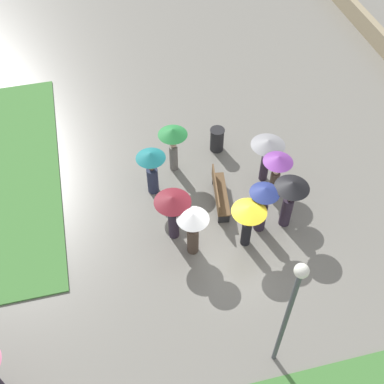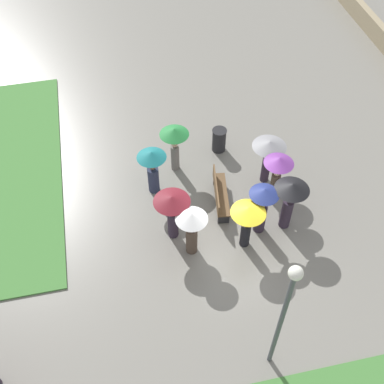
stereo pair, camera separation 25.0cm
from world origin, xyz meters
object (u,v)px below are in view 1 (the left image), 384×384
object	(u,v)px
crowd_person_maroon	(173,208)
crowd_person_white	(193,226)
crowd_person_yellow	(249,216)
lamp_post	(290,306)
park_bench	(219,193)
crowd_person_green	(173,139)
trash_bin	(217,139)
crowd_person_black	(290,194)
crowd_person_purple	(277,169)
crowd_person_teal	(151,166)
crowd_person_grey	(267,149)
crowd_person_navy	(263,202)

from	to	relation	value
crowd_person_maroon	crowd_person_white	world-z (taller)	crowd_person_maroon
crowd_person_yellow	lamp_post	bearing A→B (deg)	126.34
park_bench	crowd_person_green	bearing A→B (deg)	39.27
lamp_post	trash_bin	world-z (taller)	lamp_post
crowd_person_white	crowd_person_black	bearing A→B (deg)	-10.41
crowd_person_purple	crowd_person_teal	xyz separation A→B (m)	(1.25, 3.89, -0.20)
lamp_post	crowd_person_teal	bearing A→B (deg)	17.15
crowd_person_teal	crowd_person_grey	bearing A→B (deg)	147.53
lamp_post	crowd_person_yellow	distance (m)	4.07
crowd_person_teal	crowd_person_white	size ratio (longest dim) A/B	0.99
crowd_person_yellow	crowd_person_maroon	bearing A→B (deg)	21.15
trash_bin	crowd_person_purple	distance (m)	3.15
crowd_person_navy	crowd_person_white	xyz separation A→B (m)	(-0.35, 2.30, -0.02)
crowd_person_grey	crowd_person_navy	bearing A→B (deg)	26.44
crowd_person_purple	crowd_person_black	bearing A→B (deg)	-63.78
crowd_person_grey	crowd_person_teal	xyz separation A→B (m)	(0.34, 3.89, -0.21)
crowd_person_teal	crowd_person_white	xyz separation A→B (m)	(-2.74, -0.74, 0.05)
crowd_person_grey	crowd_person_green	distance (m)	3.21
crowd_person_grey	crowd_person_teal	world-z (taller)	crowd_person_grey
crowd_person_green	crowd_person_purple	bearing A→B (deg)	114.12
trash_bin	crowd_person_green	distance (m)	2.09
crowd_person_grey	crowd_person_purple	size ratio (longest dim) A/B	0.94
crowd_person_yellow	crowd_person_purple	size ratio (longest dim) A/B	0.92
trash_bin	crowd_person_grey	bearing A→B (deg)	-146.93
lamp_post	crowd_person_white	distance (m)	4.39
crowd_person_green	crowd_person_white	xyz separation A→B (m)	(-3.63, 0.17, -0.14)
crowd_person_purple	lamp_post	bearing A→B (deg)	-83.82
crowd_person_yellow	crowd_person_green	world-z (taller)	crowd_person_green
trash_bin	crowd_person_purple	xyz separation A→B (m)	(-2.75, -1.20, 0.95)
crowd_person_black	crowd_person_purple	xyz separation A→B (m)	(1.15, 0.02, -0.01)
crowd_person_navy	crowd_person_white	size ratio (longest dim) A/B	1.07
trash_bin	crowd_person_green	bearing A→B (deg)	109.10
lamp_post	crowd_person_teal	size ratio (longest dim) A/B	2.48
trash_bin	crowd_person_yellow	distance (m)	4.45
crowd_person_black	crowd_person_teal	world-z (taller)	crowd_person_black
park_bench	crowd_person_black	world-z (taller)	crowd_person_black
trash_bin	crowd_person_teal	bearing A→B (deg)	119.14
park_bench	crowd_person_teal	xyz separation A→B (m)	(1.04, 2.05, 0.75)
crowd_person_teal	crowd_person_navy	bearing A→B (deg)	114.43
crowd_person_yellow	crowd_person_black	bearing A→B (deg)	-120.88
trash_bin	crowd_person_yellow	bearing A→B (deg)	176.56
crowd_person_maroon	crowd_person_green	bearing A→B (deg)	81.82
lamp_post	crowd_person_black	world-z (taller)	lamp_post
park_bench	lamp_post	bearing A→B (deg)	-171.32
park_bench	crowd_person_purple	bearing A→B (deg)	-87.77
trash_bin	crowd_person_navy	world-z (taller)	crowd_person_navy
crowd_person_grey	crowd_person_green	xyz separation A→B (m)	(1.23, 2.97, -0.02)
lamp_post	crowd_person_white	world-z (taller)	lamp_post
crowd_person_maroon	crowd_person_navy	world-z (taller)	crowd_person_navy
park_bench	crowd_person_navy	size ratio (longest dim) A/B	1.00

